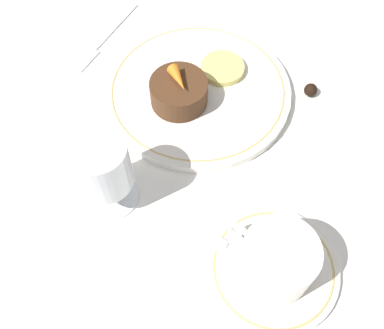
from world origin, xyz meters
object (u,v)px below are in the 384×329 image
at_px(coffee_cup, 278,260).
at_px(wine_glass, 103,168).
at_px(dessert_cake, 179,92).
at_px(fork, 100,43).
at_px(dinner_plate, 198,91).

bearing_deg(coffee_cup, wine_glass, 10.51).
relative_size(wine_glass, dessert_cake, 1.40).
bearing_deg(coffee_cup, fork, -19.61).
xyz_separation_m(coffee_cup, fork, (0.42, -0.15, -0.04)).
distance_m(coffee_cup, dessert_cake, 0.27).
bearing_deg(dessert_cake, wine_glass, 97.53).
distance_m(coffee_cup, fork, 0.45).
distance_m(wine_glass, fork, 0.29).
xyz_separation_m(dinner_plate, dessert_cake, (0.01, 0.03, 0.02)).
distance_m(dinner_plate, dessert_cake, 0.04).
bearing_deg(fork, wine_glass, 136.88).
xyz_separation_m(coffee_cup, dessert_cake, (0.24, -0.13, -0.01)).
bearing_deg(fork, coffee_cup, 160.39).
distance_m(dinner_plate, fork, 0.19).
bearing_deg(dessert_cake, fork, -6.91).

